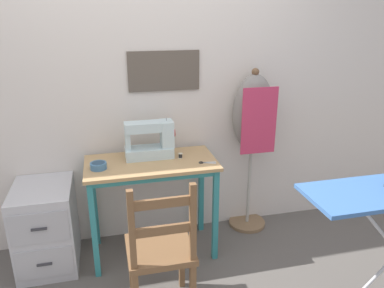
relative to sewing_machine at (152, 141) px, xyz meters
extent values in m
plane|color=#5B5651|center=(-0.03, -0.33, -0.90)|extent=(14.00, 14.00, 0.00)
cube|color=silver|center=(-0.03, 0.22, 0.37)|extent=(10.00, 0.05, 2.55)
cube|color=brown|center=(0.13, 0.19, 0.48)|extent=(0.55, 0.02, 0.30)
cube|color=tan|center=(-0.03, -0.09, -0.14)|extent=(0.96, 0.49, 0.02)
cube|color=teal|center=(-0.03, -0.29, -0.18)|extent=(0.88, 0.03, 0.04)
cube|color=teal|center=(-0.47, -0.29, -0.53)|extent=(0.04, 0.04, 0.74)
cube|color=teal|center=(0.41, -0.29, -0.53)|extent=(0.04, 0.04, 0.74)
cube|color=teal|center=(-0.47, 0.12, -0.53)|extent=(0.04, 0.04, 0.74)
cube|color=teal|center=(0.41, 0.12, -0.53)|extent=(0.04, 0.04, 0.74)
cube|color=silver|center=(-0.02, 0.00, -0.09)|extent=(0.36, 0.16, 0.08)
cube|color=silver|center=(0.11, 0.00, 0.05)|extent=(0.09, 0.14, 0.20)
cube|color=silver|center=(-0.04, 0.00, 0.11)|extent=(0.31, 0.12, 0.07)
cube|color=silver|center=(-0.18, 0.00, 0.01)|extent=(0.04, 0.09, 0.13)
cylinder|color=#B22D2D|center=(0.17, 0.00, 0.05)|extent=(0.02, 0.06, 0.06)
cylinder|color=#99999E|center=(0.11, 0.00, 0.16)|extent=(0.01, 0.01, 0.02)
cylinder|color=teal|center=(-0.40, -0.14, -0.11)|extent=(0.11, 0.11, 0.05)
cylinder|color=#243D54|center=(-0.40, -0.14, -0.09)|extent=(0.09, 0.09, 0.01)
cube|color=silver|center=(0.39, -0.21, -0.13)|extent=(0.09, 0.02, 0.00)
cube|color=silver|center=(0.39, -0.22, -0.13)|extent=(0.09, 0.05, 0.00)
torus|color=black|center=(0.33, -0.20, -0.13)|extent=(0.03, 0.03, 0.01)
torus|color=black|center=(0.33, -0.20, -0.13)|extent=(0.03, 0.03, 0.01)
cylinder|color=black|center=(0.20, -0.07, -0.11)|extent=(0.03, 0.03, 0.04)
cylinder|color=beige|center=(0.20, -0.07, -0.10)|extent=(0.03, 0.03, 0.00)
cylinder|color=beige|center=(0.20, -0.07, -0.13)|extent=(0.03, 0.03, 0.00)
cube|color=brown|center=(-0.07, -0.70, -0.46)|extent=(0.40, 0.38, 0.04)
cube|color=brown|center=(-0.24, -0.54, -0.69)|extent=(0.04, 0.04, 0.42)
cube|color=brown|center=(0.10, -0.54, -0.69)|extent=(0.04, 0.04, 0.42)
cube|color=brown|center=(-0.24, -0.86, -0.20)|extent=(0.04, 0.04, 0.48)
cube|color=brown|center=(0.10, -0.86, -0.20)|extent=(0.04, 0.04, 0.48)
cube|color=brown|center=(-0.07, -0.86, -0.06)|extent=(0.34, 0.02, 0.06)
cube|color=brown|center=(-0.07, -0.86, -0.23)|extent=(0.34, 0.02, 0.06)
cube|color=#B7B7BC|center=(-0.81, -0.06, -0.58)|extent=(0.41, 0.51, 0.63)
cube|color=#A8A8AD|center=(-0.81, -0.32, -0.44)|extent=(0.38, 0.01, 0.23)
cube|color=#333338|center=(-0.81, -0.33, -0.44)|extent=(0.10, 0.01, 0.02)
cube|color=#A8A8AD|center=(-0.81, -0.32, -0.72)|extent=(0.38, 0.01, 0.23)
cube|color=#333338|center=(-0.81, -0.33, -0.72)|extent=(0.10, 0.01, 0.02)
cylinder|color=#846647|center=(0.84, 0.10, -0.89)|extent=(0.32, 0.32, 0.03)
cylinder|color=#ADA89E|center=(0.84, 0.10, -0.48)|extent=(0.03, 0.03, 0.78)
ellipsoid|color=gray|center=(0.84, 0.10, 0.13)|extent=(0.34, 0.25, 0.64)
sphere|color=brown|center=(0.84, 0.10, 0.47)|extent=(0.06, 0.06, 0.06)
cube|color=#C63356|center=(0.84, -0.03, 0.10)|extent=(0.29, 0.01, 0.53)
camera|label=1|loc=(-0.33, -2.64, 0.92)|focal=35.00mm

